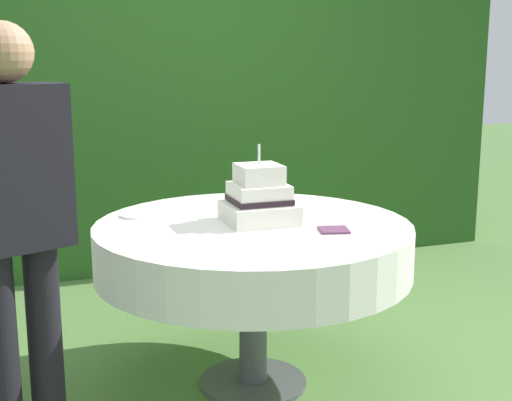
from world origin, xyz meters
name	(u,v)px	position (x,y,z in m)	size (l,w,h in m)	color
ground_plane	(253,384)	(0.00, 0.00, 0.00)	(20.00, 20.00, 0.00)	#547A3D
foliage_hedge	(156,63)	(0.00, 2.16, 1.43)	(5.02, 0.69, 2.86)	#28561E
cake_table	(253,248)	(0.00, 0.00, 0.65)	(1.40, 1.40, 0.76)	#4C4C51
wedding_cake	(259,199)	(0.04, 0.02, 0.87)	(0.31, 0.31, 0.35)	white
serving_plate_near	(137,215)	(-0.46, 0.30, 0.77)	(0.15, 0.15, 0.01)	white
serving_plate_far	(291,201)	(0.32, 0.36, 0.77)	(0.14, 0.14, 0.01)	white
napkin_stack	(334,230)	(0.28, -0.24, 0.77)	(0.12, 0.12, 0.01)	#603856
standing_person	(15,225)	(-0.99, -0.42, 0.93)	(0.41, 0.32, 1.60)	black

